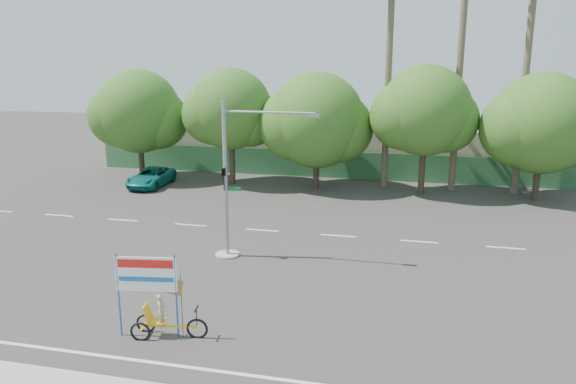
# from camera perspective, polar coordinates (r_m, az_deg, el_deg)

# --- Properties ---
(ground) EXTENTS (120.00, 120.00, 0.00)m
(ground) POSITION_cam_1_polar(r_m,az_deg,el_deg) (21.63, -3.36, -10.56)
(ground) COLOR #33302D
(ground) RESTS_ON ground
(fence) EXTENTS (38.00, 0.08, 2.00)m
(fence) POSITION_cam_1_polar(r_m,az_deg,el_deg) (41.52, 5.11, 2.76)
(fence) COLOR #336B3D
(fence) RESTS_ON ground
(building_left) EXTENTS (12.00, 8.00, 4.00)m
(building_left) POSITION_cam_1_polar(r_m,az_deg,el_deg) (48.03, -6.00, 5.45)
(building_left) COLOR #BDAD96
(building_left) RESTS_ON ground
(building_right) EXTENTS (14.00, 8.00, 3.60)m
(building_right) POSITION_cam_1_polar(r_m,az_deg,el_deg) (45.47, 16.03, 4.26)
(building_right) COLOR #BDAD96
(building_right) RESTS_ON ground
(tree_far_left) EXTENTS (7.14, 6.00, 7.96)m
(tree_far_left) POSITION_cam_1_polar(r_m,az_deg,el_deg) (42.04, -15.00, 7.67)
(tree_far_left) COLOR #473828
(tree_far_left) RESTS_ON ground
(tree_left) EXTENTS (6.66, 5.60, 8.07)m
(tree_left) POSITION_cam_1_polar(r_m,az_deg,el_deg) (39.20, -5.86, 8.09)
(tree_left) COLOR #473828
(tree_left) RESTS_ON ground
(tree_center) EXTENTS (7.62, 6.40, 7.85)m
(tree_center) POSITION_cam_1_polar(r_m,az_deg,el_deg) (37.74, 2.86, 7.02)
(tree_center) COLOR #473828
(tree_center) RESTS_ON ground
(tree_right) EXTENTS (6.90, 5.80, 8.36)m
(tree_right) POSITION_cam_1_polar(r_m,az_deg,el_deg) (37.04, 13.69, 7.72)
(tree_right) COLOR #473828
(tree_right) RESTS_ON ground
(tree_far_right) EXTENTS (7.38, 6.20, 7.94)m
(tree_far_right) POSITION_cam_1_polar(r_m,az_deg,el_deg) (37.79, 24.35, 6.10)
(tree_far_right) COLOR #473828
(tree_far_right) RESTS_ON ground
(palm_tall) EXTENTS (3.73, 3.79, 17.45)m
(palm_tall) POSITION_cam_1_polar(r_m,az_deg,el_deg) (38.45, 17.31, 15.52)
(palm_tall) COLOR #70604C
(palm_tall) RESTS_ON ground
(palm_mid) EXTENTS (3.73, 3.79, 15.45)m
(palm_mid) POSITION_cam_1_polar(r_m,az_deg,el_deg) (38.86, 23.24, 13.44)
(palm_mid) COLOR #70604C
(palm_mid) RESTS_ON ground
(palm_short) EXTENTS (3.73, 3.79, 14.45)m
(palm_short) POSITION_cam_1_polar(r_m,az_deg,el_deg) (38.42, 10.24, 13.51)
(palm_short) COLOR #70604C
(palm_short) RESTS_ON ground
(traffic_signal) EXTENTS (4.72, 1.10, 7.00)m
(traffic_signal) POSITION_cam_1_polar(r_m,az_deg,el_deg) (24.91, -5.69, -0.19)
(traffic_signal) COLOR gray
(traffic_signal) RESTS_ON ground
(trike_billboard) EXTENTS (2.89, 0.90, 2.87)m
(trike_billboard) POSITION_cam_1_polar(r_m,az_deg,el_deg) (18.79, -13.22, -10.97)
(trike_billboard) COLOR black
(trike_billboard) RESTS_ON ground
(pickup_truck) EXTENTS (2.19, 4.61, 1.27)m
(pickup_truck) POSITION_cam_1_polar(r_m,az_deg,el_deg) (40.05, -13.76, 1.47)
(pickup_truck) COLOR #0F6F69
(pickup_truck) RESTS_ON ground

